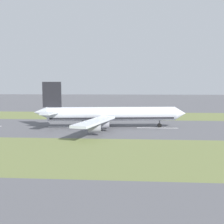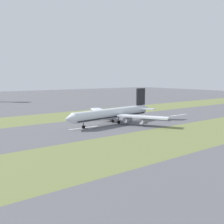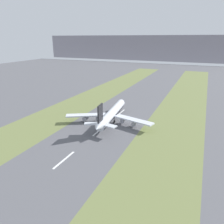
# 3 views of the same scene
# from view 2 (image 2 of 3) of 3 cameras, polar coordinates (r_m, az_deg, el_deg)

# --- Properties ---
(ground_plane) EXTENTS (800.00, 800.00, 0.00)m
(ground_plane) POSITION_cam_2_polar(r_m,az_deg,el_deg) (156.76, 1.17, -2.47)
(ground_plane) COLOR #56565B
(grass_median_west) EXTENTS (40.00, 600.00, 0.01)m
(grass_median_west) POSITION_cam_2_polar(r_m,az_deg,el_deg) (125.14, 14.03, -5.29)
(grass_median_west) COLOR olive
(grass_median_west) RESTS_ON ground
(grass_median_east) EXTENTS (40.00, 600.00, 0.01)m
(grass_median_east) POSITION_cam_2_polar(r_m,az_deg,el_deg) (193.74, -7.05, -0.58)
(grass_median_east) COLOR olive
(grass_median_east) RESTS_ON ground
(centreline_dash_near) EXTENTS (1.20, 18.00, 0.01)m
(centreline_dash_near) POSITION_cam_2_polar(r_m,az_deg,el_deg) (196.31, 14.30, -0.65)
(centreline_dash_near) COLOR silver
(centreline_dash_near) RESTS_ON ground
(centreline_dash_mid) EXTENTS (1.20, 18.00, 0.01)m
(centreline_dash_mid) POSITION_cam_2_polar(r_m,az_deg,el_deg) (167.34, 5.66, -1.86)
(centreline_dash_mid) COLOR silver
(centreline_dash_mid) RESTS_ON ground
(centreline_dash_far) EXTENTS (1.20, 18.00, 0.01)m
(centreline_dash_far) POSITION_cam_2_polar(r_m,az_deg,el_deg) (143.76, -6.21, -3.44)
(centreline_dash_far) COLOR silver
(centreline_dash_far) RESTS_ON ground
(airplane_main_jet) EXTENTS (63.67, 67.17, 20.20)m
(airplane_main_jet) POSITION_cam_2_polar(r_m,az_deg,el_deg) (155.70, 0.51, -0.29)
(airplane_main_jet) COLOR silver
(airplane_main_jet) RESTS_ON ground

